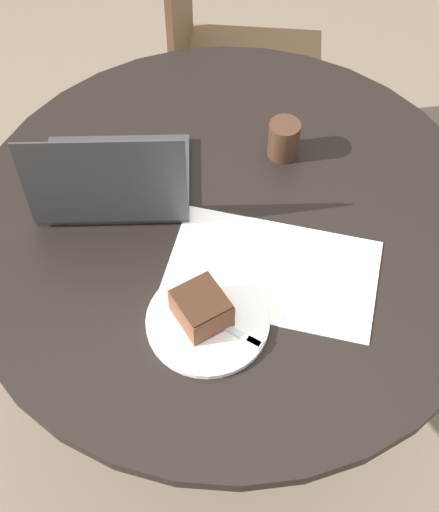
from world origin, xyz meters
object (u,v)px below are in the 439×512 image
(coffee_glass, at_px, (283,139))
(laptop, at_px, (113,179))
(chair, at_px, (225,62))
(plate, at_px, (208,321))

(coffee_glass, height_order, laptop, laptop)
(chair, height_order, coffee_glass, chair)
(chair, xyz_separation_m, plate, (-0.52, 0.89, 0.26))
(coffee_glass, xyz_separation_m, laptop, (0.23, 0.28, -0.00))
(chair, relative_size, laptop, 2.52)
(chair, relative_size, plate, 4.32)
(plate, distance_m, coffee_glass, 0.45)
(chair, height_order, plate, chair)
(chair, height_order, laptop, laptop)
(coffee_glass, relative_size, laptop, 0.22)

